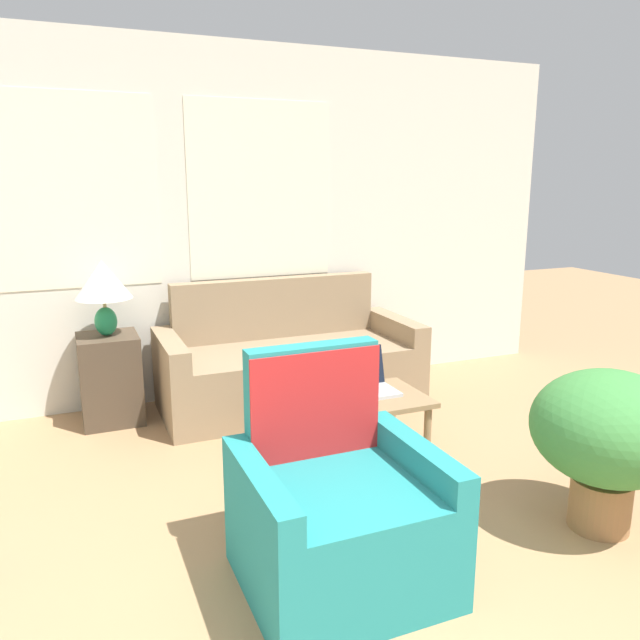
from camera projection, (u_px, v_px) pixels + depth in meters
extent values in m
cube|color=silver|center=(184.00, 226.00, 4.53)|extent=(6.25, 0.05, 2.60)
cube|color=white|center=(73.00, 192.00, 4.17)|extent=(1.10, 0.01, 1.30)
cube|color=white|center=(261.00, 190.00, 4.67)|extent=(1.10, 0.01, 1.30)
cube|color=#937A5B|center=(291.00, 376.00, 4.57)|extent=(1.59, 0.80, 0.44)
cube|color=#937A5B|center=(276.00, 335.00, 4.83)|extent=(1.59, 0.12, 0.90)
cube|color=#937A5B|center=(172.00, 381.00, 4.23)|extent=(0.14, 0.80, 0.59)
cube|color=#937A5B|center=(395.00, 354.00, 4.88)|extent=(0.14, 0.80, 0.59)
cube|color=teal|center=(341.00, 534.00, 2.54)|extent=(0.59, 0.73, 0.45)
cube|color=teal|center=(312.00, 448.00, 2.77)|extent=(0.59, 0.10, 0.95)
cube|color=teal|center=(260.00, 539.00, 2.40)|extent=(0.10, 0.73, 0.57)
cube|color=teal|center=(415.00, 504.00, 2.66)|extent=(0.10, 0.73, 0.57)
cube|color=red|center=(317.00, 428.00, 2.69)|extent=(0.59, 0.01, 0.68)
cube|color=#4C3D2D|center=(110.00, 379.00, 4.25)|extent=(0.39, 0.39, 0.61)
ellipsoid|color=#1E8451|center=(106.00, 321.00, 4.16)|extent=(0.15, 0.15, 0.19)
cylinder|color=tan|center=(104.00, 303.00, 4.13)|extent=(0.02, 0.02, 0.06)
cone|color=white|center=(103.00, 279.00, 4.10)|extent=(0.37, 0.37, 0.25)
cube|color=#8E704C|center=(356.00, 401.00, 3.65)|extent=(0.83, 0.52, 0.03)
cylinder|color=#8E704C|center=(312.00, 456.00, 3.37)|extent=(0.04, 0.04, 0.35)
cylinder|color=#8E704C|center=(427.00, 435.00, 3.64)|extent=(0.04, 0.04, 0.35)
cylinder|color=#8E704C|center=(286.00, 428.00, 3.74)|extent=(0.04, 0.04, 0.35)
cylinder|color=#8E704C|center=(392.00, 411.00, 4.01)|extent=(0.04, 0.04, 0.35)
cube|color=#B7B7BC|center=(371.00, 392.00, 3.72)|extent=(0.31, 0.23, 0.02)
cube|color=black|center=(360.00, 366.00, 3.82)|extent=(0.31, 0.07, 0.23)
cylinder|color=white|center=(333.00, 395.00, 3.55)|extent=(0.10, 0.10, 0.10)
cylinder|color=#996B42|center=(600.00, 503.00, 2.98)|extent=(0.28, 0.28, 0.25)
ellipsoid|color=#3D843D|center=(608.00, 427.00, 2.89)|extent=(0.71, 0.71, 0.53)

